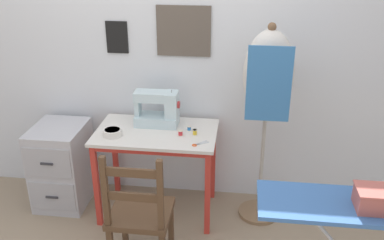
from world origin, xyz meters
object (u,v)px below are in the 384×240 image
Objects in this scene: sewing_machine at (159,109)px; storage_box at (378,199)px; thread_spool_far_edge at (195,132)px; dress_form at (268,83)px; thread_spool_mid_table at (189,128)px; wooden_chair at (140,215)px; thread_spool_near_machine at (180,133)px; ironing_board at (366,212)px; filing_cabinet at (62,165)px; fabric_bowl at (113,132)px; scissors at (198,144)px.

storage_box is at bearing -38.99° from sewing_machine.
dress_form is at bearing 7.18° from thread_spool_far_edge.
sewing_machine is 0.28m from thread_spool_mid_table.
sewing_machine is at bearing 174.45° from dress_form.
wooden_chair is 1.44m from storage_box.
dress_form reaches higher than sewing_machine.
thread_spool_near_machine is 1.43m from ironing_board.
storage_box reaches higher than filing_cabinet.
ironing_board is at bearing -38.85° from sewing_machine.
filing_cabinet is at bearing 155.37° from ironing_board.
filing_cabinet is at bearing 140.21° from wooden_chair.
sewing_machine reaches higher than thread_spool_far_edge.
wooden_chair is (0.32, -0.54, -0.32)m from fabric_bowl.
thread_spool_mid_table is at bearing 137.31° from storage_box.
thread_spool_near_machine is 0.03× the size of dress_form.
sewing_machine is at bearing 138.07° from scissors.
fabric_bowl is at bearing 152.62° from storage_box.
sewing_machine is 0.38× the size of wooden_chair.
wooden_chair is 1.33× the size of filing_cabinet.
scissors reaches higher than filing_cabinet.
thread_spool_mid_table is at bearing 179.56° from dress_form.
sewing_machine is 9.83× the size of thread_spool_mid_table.
storage_box reaches higher than thread_spool_far_edge.
wooden_chair is 0.59× the size of dress_form.
storage_box is (1.33, -0.32, 0.45)m from wooden_chair.
dress_form is 1.37× the size of ironing_board.
thread_spool_near_machine is 1.48m from storage_box.
ironing_board is at bearing -42.64° from thread_spool_mid_table.
fabric_bowl is 0.70m from wooden_chair.
sewing_machine is 0.22× the size of dress_form.
fabric_bowl is 0.13× the size of ironing_board.
sewing_machine is 0.40m from fabric_bowl.
scissors is 0.64m from wooden_chair.
dress_form reaches higher than storage_box.
fabric_bowl is 0.51m from thread_spool_near_machine.
dress_form is (0.57, -0.00, 0.39)m from thread_spool_mid_table.
sewing_machine is 0.51× the size of filing_cabinet.
fabric_bowl reaches higher than thread_spool_mid_table.
dress_form is at bearing 7.75° from fabric_bowl.
wooden_chair is at bearing -39.79° from filing_cabinet.
thread_spool_near_machine is at bearing 7.06° from fabric_bowl.
fabric_bowl is (-0.31, -0.23, -0.10)m from sewing_machine.
sewing_machine is at bearing 163.10° from thread_spool_mid_table.
sewing_machine reaches higher than storage_box.
storage_box is at bearing -42.69° from thread_spool_mid_table.
scissors is 0.25m from thread_spool_mid_table.
wooden_chair reaches higher than thread_spool_mid_table.
sewing_machine reaches higher than fabric_bowl.
wooden_chair is at bearing -106.90° from thread_spool_near_machine.
wooden_chair is at bearing -125.01° from scissors.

